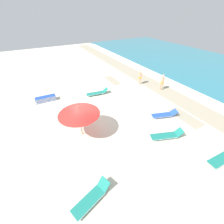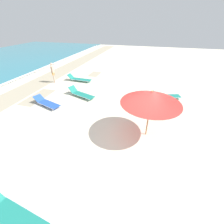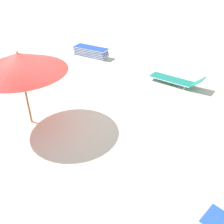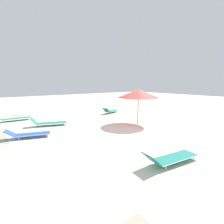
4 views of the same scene
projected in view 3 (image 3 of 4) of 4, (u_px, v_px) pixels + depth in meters
The scene contains 4 objects.
ground_plane at pixel (64, 121), 8.38m from camera, with size 60.00×60.00×0.16m.
beach_umbrella at pixel (19, 62), 7.06m from camera, with size 2.73×2.73×2.40m.
lounger_stack at pixel (91, 52), 13.12m from camera, with size 0.66×1.92×0.49m.
sun_lounger_near_water_right at pixel (176, 80), 10.36m from camera, with size 0.90×2.29×0.56m.
Camera 3 is at (5.28, 4.69, 4.72)m, focal length 40.00 mm.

